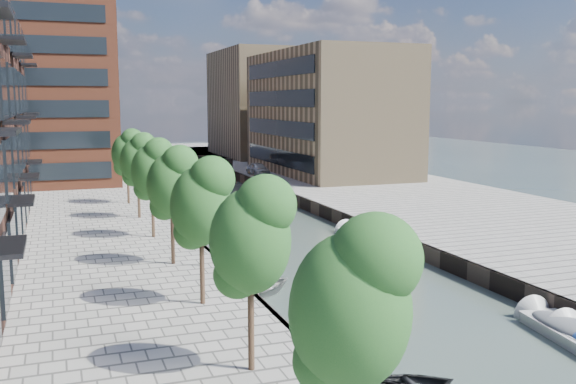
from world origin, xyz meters
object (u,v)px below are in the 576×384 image
tree_0 (350,301)px  tree_2 (201,200)px  car (258,169)px  tree_1 (250,234)px  motorboat_1 (565,330)px  tree_3 (171,180)px  sloop_4 (197,228)px  sloop_3 (250,295)px  tree_5 (138,158)px  tree_4 (152,167)px  bridge (176,166)px  motorboat_4 (366,245)px  tree_6 (127,151)px  motorboat_3 (359,235)px

tree_0 → tree_2: size_ratio=1.00×
tree_0 → car: (16.00, 57.78, -3.59)m
tree_1 → motorboat_1: (13.38, 1.05, -5.09)m
tree_3 → sloop_4: bearing=73.3°
sloop_3 → tree_5: bearing=-10.9°
tree_2 → sloop_3: bearing=49.4°
tree_4 → sloop_4: size_ratio=1.28×
motorboat_1 → car: bearing=87.0°
tree_5 → car: tree_5 is taller
tree_4 → car: 34.00m
tree_0 → sloop_3: bearing=80.0°
bridge → tree_3: size_ratio=2.18×
tree_2 → motorboat_1: 15.51m
tree_0 → tree_5: bearing=90.0°
sloop_3 → motorboat_4: motorboat_4 is taller
tree_4 → motorboat_1: size_ratio=1.09×
sloop_3 → sloop_4: sloop_3 is taller
tree_1 → tree_3: bearing=90.0°
tree_1 → tree_6: 35.00m
tree_1 → motorboat_1: size_ratio=1.09×
sloop_4 → motorboat_4: (8.79, -10.19, 0.19)m
tree_4 → motorboat_1: bearing=-56.1°
sloop_3 → motorboat_3: bearing=-68.2°
tree_6 → motorboat_4: bearing=-53.1°
sloop_4 → motorboat_1: 28.43m
tree_1 → tree_2: size_ratio=1.00×
tree_0 → motorboat_1: tree_0 is taller
bridge → tree_4: size_ratio=2.18×
tree_5 → tree_6: (0.00, 7.00, 0.00)m
motorboat_1 → motorboat_3: 19.57m
bridge → tree_0: size_ratio=2.18×
tree_2 → tree_3: same height
tree_0 → tree_6: size_ratio=1.00×
sloop_3 → motorboat_3: (10.79, 10.00, 0.20)m
tree_4 → motorboat_4: bearing=-14.0°
motorboat_4 → tree_0: bearing=-117.6°
bridge → tree_3: (-8.50, -47.00, 3.92)m
tree_2 → motorboat_1: bearing=-24.0°
tree_1 → car: 53.37m
tree_2 → tree_6: (0.00, 28.00, 0.00)m
tree_3 → tree_5: (0.00, 14.00, 0.00)m
sloop_3 → tree_0: bearing=149.0°
tree_3 → tree_2: bearing=-90.0°
bridge → tree_0: 68.64m
tree_3 → bridge: bearing=79.7°
sloop_4 → tree_6: bearing=13.2°
tree_4 → tree_6: (0.00, 14.00, 0.00)m
tree_3 → tree_5: size_ratio=1.00×
sloop_4 → car: bearing=-44.8°
tree_3 → tree_6: same height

